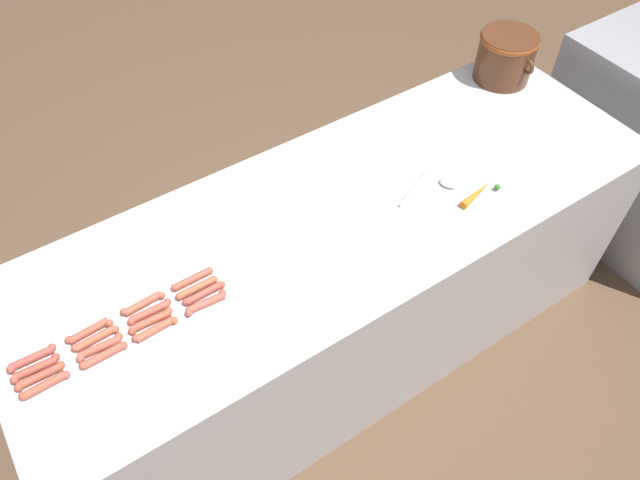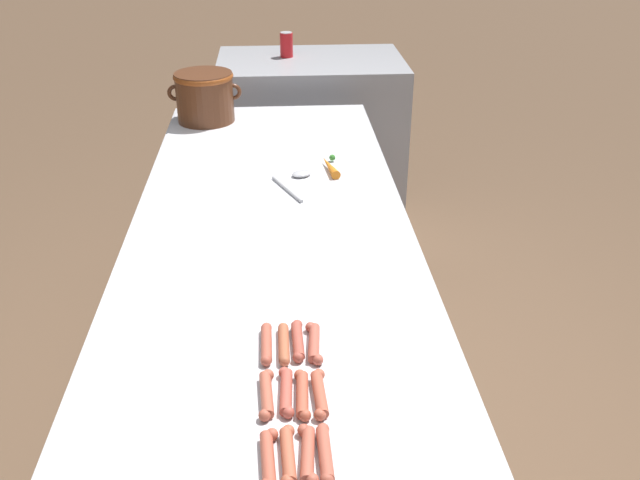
{
  "view_description": "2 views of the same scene",
  "coord_description": "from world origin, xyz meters",
  "px_view_note": "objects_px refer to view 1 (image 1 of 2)",
  "views": [
    {
      "loc": [
        1.16,
        -0.86,
        2.45
      ],
      "look_at": [
        0.09,
        -0.16,
        0.92
      ],
      "focal_mm": 33.78,
      "sensor_mm": 36.0,
      "label": 1
    },
    {
      "loc": [
        0.03,
        -1.82,
        1.82
      ],
      "look_at": [
        0.14,
        -0.14,
        0.91
      ],
      "focal_mm": 38.62,
      "sensor_mm": 36.0,
      "label": 2
    }
  ],
  "objects_px": {
    "hot_dog_4": "(35,368)",
    "hot_dog_0": "(32,358)",
    "hot_dog_8": "(40,376)",
    "hot_dog_1": "(89,331)",
    "hot_dog_14": "(155,329)",
    "hot_dog_15": "(206,303)",
    "hot_dog_5": "(95,339)",
    "hot_dog_3": "(192,279)",
    "hot_dog_13": "(104,355)",
    "hot_dog_10": "(151,321)",
    "carrot": "(478,193)",
    "hot_dog_9": "(100,347)",
    "serving_spoon": "(437,185)",
    "hot_dog_2": "(143,304)",
    "hot_dog_12": "(45,385)",
    "hot_dog_6": "(150,312)",
    "hot_dog_11": "(204,293)",
    "hot_dog_7": "(197,288)",
    "bean_pot": "(506,55)"
  },
  "relations": [
    {
      "from": "hot_dog_4",
      "to": "hot_dog_0",
      "type": "bearing_deg",
      "value": 178.96
    },
    {
      "from": "hot_dog_8",
      "to": "hot_dog_1",
      "type": "bearing_deg",
      "value": 111.93
    },
    {
      "from": "hot_dog_14",
      "to": "hot_dog_15",
      "type": "bearing_deg",
      "value": 90.38
    },
    {
      "from": "hot_dog_0",
      "to": "hot_dog_8",
      "type": "bearing_deg",
      "value": 2.21
    },
    {
      "from": "hot_dog_4",
      "to": "hot_dog_5",
      "type": "relative_size",
      "value": 1.0
    },
    {
      "from": "hot_dog_3",
      "to": "hot_dog_13",
      "type": "relative_size",
      "value": 1.0
    },
    {
      "from": "hot_dog_3",
      "to": "hot_dog_10",
      "type": "xyz_separation_m",
      "value": [
        0.07,
        -0.17,
        0.0
      ]
    },
    {
      "from": "hot_dog_5",
      "to": "hot_dog_13",
      "type": "xyz_separation_m",
      "value": [
        0.07,
        0.0,
        0.0
      ]
    },
    {
      "from": "hot_dog_5",
      "to": "carrot",
      "type": "height_order",
      "value": "carrot"
    },
    {
      "from": "hot_dog_1",
      "to": "hot_dog_9",
      "type": "height_order",
      "value": "same"
    },
    {
      "from": "hot_dog_15",
      "to": "serving_spoon",
      "type": "xyz_separation_m",
      "value": [
        -0.0,
        0.94,
        -0.0
      ]
    },
    {
      "from": "hot_dog_1",
      "to": "hot_dog_14",
      "type": "distance_m",
      "value": 0.2
    },
    {
      "from": "hot_dog_2",
      "to": "hot_dog_4",
      "type": "distance_m",
      "value": 0.35
    },
    {
      "from": "hot_dog_5",
      "to": "hot_dog_12",
      "type": "height_order",
      "value": "same"
    },
    {
      "from": "hot_dog_2",
      "to": "hot_dog_3",
      "type": "xyz_separation_m",
      "value": [
        -0.0,
        0.17,
        0.0
      ]
    },
    {
      "from": "hot_dog_6",
      "to": "hot_dog_2",
      "type": "bearing_deg",
      "value": -172.5
    },
    {
      "from": "hot_dog_14",
      "to": "serving_spoon",
      "type": "bearing_deg",
      "value": 90.28
    },
    {
      "from": "hot_dog_4",
      "to": "hot_dog_8",
      "type": "xyz_separation_m",
      "value": [
        0.03,
        0.0,
        0.0
      ]
    },
    {
      "from": "hot_dog_14",
      "to": "carrot",
      "type": "height_order",
      "value": "carrot"
    },
    {
      "from": "hot_dog_1",
      "to": "hot_dog_9",
      "type": "distance_m",
      "value": 0.07
    },
    {
      "from": "hot_dog_11",
      "to": "carrot",
      "type": "height_order",
      "value": "carrot"
    },
    {
      "from": "hot_dog_11",
      "to": "hot_dog_13",
      "type": "relative_size",
      "value": 1.0
    },
    {
      "from": "hot_dog_5",
      "to": "hot_dog_9",
      "type": "relative_size",
      "value": 1.0
    },
    {
      "from": "hot_dog_12",
      "to": "hot_dog_5",
      "type": "bearing_deg",
      "value": 111.18
    },
    {
      "from": "hot_dog_6",
      "to": "hot_dog_1",
      "type": "bearing_deg",
      "value": -101.72
    },
    {
      "from": "hot_dog_3",
      "to": "hot_dog_7",
      "type": "relative_size",
      "value": 1.0
    },
    {
      "from": "hot_dog_9",
      "to": "hot_dog_14",
      "type": "bearing_deg",
      "value": 78.76
    },
    {
      "from": "hot_dog_10",
      "to": "hot_dog_12",
      "type": "distance_m",
      "value": 0.33
    },
    {
      "from": "hot_dog_4",
      "to": "carrot",
      "type": "height_order",
      "value": "carrot"
    },
    {
      "from": "hot_dog_0",
      "to": "hot_dog_15",
      "type": "xyz_separation_m",
      "value": [
        0.1,
        0.51,
        0.0
      ]
    },
    {
      "from": "serving_spoon",
      "to": "hot_dog_3",
      "type": "bearing_deg",
      "value": -96.22
    },
    {
      "from": "hot_dog_2",
      "to": "hot_dog_11",
      "type": "relative_size",
      "value": 1.0
    },
    {
      "from": "hot_dog_11",
      "to": "serving_spoon",
      "type": "distance_m",
      "value": 0.93
    },
    {
      "from": "hot_dog_1",
      "to": "serving_spoon",
      "type": "distance_m",
      "value": 1.28
    },
    {
      "from": "hot_dog_4",
      "to": "bean_pot",
      "type": "distance_m",
      "value": 2.14
    },
    {
      "from": "hot_dog_3",
      "to": "hot_dog_12",
      "type": "bearing_deg",
      "value": -78.18
    },
    {
      "from": "hot_dog_8",
      "to": "serving_spoon",
      "type": "distance_m",
      "value": 1.44
    },
    {
      "from": "hot_dog_2",
      "to": "bean_pot",
      "type": "relative_size",
      "value": 0.47
    },
    {
      "from": "hot_dog_0",
      "to": "hot_dog_9",
      "type": "height_order",
      "value": "same"
    },
    {
      "from": "hot_dog_7",
      "to": "hot_dog_10",
      "type": "distance_m",
      "value": 0.17
    },
    {
      "from": "hot_dog_12",
      "to": "carrot",
      "type": "height_order",
      "value": "carrot"
    },
    {
      "from": "hot_dog_2",
      "to": "hot_dog_15",
      "type": "height_order",
      "value": "same"
    },
    {
      "from": "hot_dog_6",
      "to": "hot_dog_7",
      "type": "xyz_separation_m",
      "value": [
        -0.0,
        0.16,
        0.0
      ]
    },
    {
      "from": "hot_dog_1",
      "to": "hot_dog_11",
      "type": "relative_size",
      "value": 1.0
    },
    {
      "from": "hot_dog_0",
      "to": "hot_dog_13",
      "type": "xyz_separation_m",
      "value": [
        0.11,
        0.18,
        0.0
      ]
    },
    {
      "from": "hot_dog_2",
      "to": "hot_dog_12",
      "type": "relative_size",
      "value": 1.0
    },
    {
      "from": "hot_dog_6",
      "to": "hot_dog_9",
      "type": "bearing_deg",
      "value": -78.44
    },
    {
      "from": "hot_dog_7",
      "to": "hot_dog_3",
      "type": "bearing_deg",
      "value": 175.17
    },
    {
      "from": "hot_dog_15",
      "to": "bean_pot",
      "type": "xyz_separation_m",
      "value": [
        -0.36,
        1.61,
        0.1
      ]
    },
    {
      "from": "hot_dog_1",
      "to": "hot_dog_7",
      "type": "xyz_separation_m",
      "value": [
        0.04,
        0.34,
        0.0
      ]
    }
  ]
}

